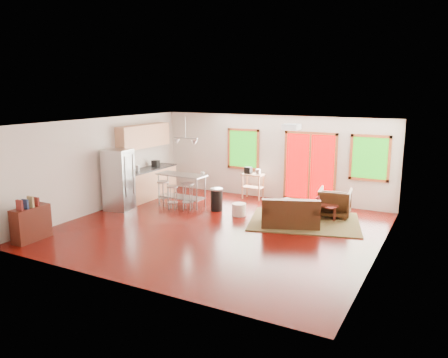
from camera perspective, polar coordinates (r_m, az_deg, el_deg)
The scene contains 29 objects.
floor at distance 10.83m, azimuth -0.75°, elevation -6.56°, with size 7.50×7.00×0.02m, color #360502.
ceiling at distance 10.31m, azimuth -0.79°, elevation 7.39°, with size 7.50×7.00×0.02m, color silver.
back_wall at distance 13.63m, azimuth 6.40°, elevation 2.83°, with size 7.50×0.02×2.60m, color beige.
left_wall at distance 12.72m, azimuth -15.77°, elevation 1.83°, with size 0.02×7.00×2.60m, color beige.
right_wall at distance 9.32m, azimuth 19.92°, elevation -1.95°, with size 0.02×7.00×2.60m, color beige.
front_wall at distance 7.70m, azimuth -13.55°, elevation -4.36°, with size 7.50×0.02×2.60m, color beige.
window_left at distance 13.95m, azimuth 2.52°, elevation 3.93°, with size 1.10×0.05×1.30m.
french_doors at distance 13.22m, azimuth 11.13°, elevation 1.53°, with size 1.60×0.05×2.10m.
window_right at distance 12.77m, azimuth 18.50°, elevation 2.61°, with size 1.10×0.05×1.30m.
rug at distance 11.55m, azimuth 10.44°, elevation -5.47°, with size 2.77×2.13×0.03m, color #3A5933.
loveseat at distance 11.05m, azimuth 8.65°, elevation -4.66°, with size 1.61×1.27×0.75m.
coffee_table at distance 11.83m, azimuth 11.91°, elevation -3.29°, with size 1.26×1.02×0.44m.
armchair at distance 12.10m, azimuth 14.26°, elevation -2.82°, with size 0.83×0.77×0.85m, color black.
ottoman at distance 12.20m, azimuth 8.33°, elevation -3.64°, with size 0.55×0.55×0.36m, color black.
pouf at distance 11.89m, azimuth 1.97°, elevation -4.01°, with size 0.38×0.38×0.34m, color silver.
vase at distance 11.49m, azimuth 12.09°, elevation -3.09°, with size 0.19×0.20×0.28m.
book at distance 11.50m, azimuth 13.43°, elevation -3.00°, with size 0.19×0.02×0.26m, color maroon.
cabinets at distance 13.87m, azimuth -10.02°, elevation 1.32°, with size 0.64×2.24×2.30m.
refrigerator at distance 12.68m, azimuth -13.57°, elevation -0.10°, with size 0.80×0.78×1.72m.
island at distance 12.88m, azimuth -5.56°, elevation -0.64°, with size 1.49×0.62×0.93m.
cup at distance 12.58m, azimuth -2.83°, elevation 0.81°, with size 0.12×0.09×0.12m, color silver.
bar_stool_a at distance 12.98m, azimuth -7.97°, elevation -1.08°, with size 0.37×0.37×0.72m.
bar_stool_b at distance 12.47m, azimuth -6.75°, elevation -1.69°, with size 0.40×0.40×0.69m.
bar_stool_c at distance 12.36m, azimuth -4.78°, elevation -1.45°, with size 0.45×0.45×0.78m.
trash_can at distance 12.33m, azimuth -0.97°, elevation -2.66°, with size 0.43×0.43×0.64m.
kitchen_cart at distance 13.59m, azimuth 3.73°, elevation 0.22°, with size 0.66×0.42×1.00m.
bookshelf at distance 10.85m, azimuth -23.90°, elevation -5.27°, with size 0.37×0.89×1.03m.
ceiling_flush at distance 10.21m, azimuth 8.80°, elevation 6.76°, with size 0.35×0.35×0.12m, color white.
pendant_light at distance 12.64m, azimuth -5.05°, elevation 4.90°, with size 0.80×0.18×0.79m.
Camera 1 is at (4.98, -9.00, 3.39)m, focal length 35.00 mm.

